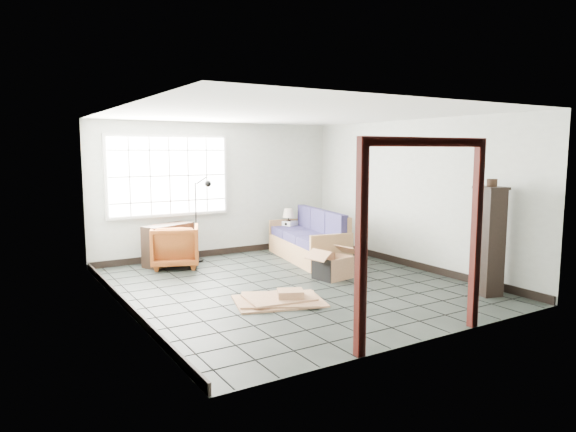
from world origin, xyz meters
TOP-DOWN VIEW (x-y plane):
  - ground at (0.00, 0.00)m, footprint 5.50×5.50m
  - room_shell at (0.00, 0.03)m, footprint 5.02×5.52m
  - window_panel at (-1.00, 2.70)m, footprint 2.32×0.08m
  - doorway_trim at (0.00, -2.70)m, footprint 1.80×0.08m
  - futon_sofa at (1.32, 1.43)m, footprint 1.16×2.24m
  - armchair at (-1.10, 2.14)m, footprint 1.02×1.00m
  - side_table at (1.37, 2.38)m, footprint 0.48×0.48m
  - table_lamp at (1.39, 2.37)m, footprint 0.29×0.29m
  - projector at (1.44, 2.39)m, footprint 0.34×0.31m
  - floor_lamp at (-0.49, 2.38)m, footprint 0.48×0.31m
  - console_shelf at (-1.15, 2.40)m, footprint 1.02×0.73m
  - tall_shelf at (2.15, -1.89)m, footprint 0.43×0.50m
  - pot at (2.15, -1.90)m, footprint 0.17×0.17m
  - open_box at (0.81, 0.02)m, footprint 0.95×0.58m
  - cardboard_pile at (-0.59, -0.69)m, footprint 1.38×1.16m

SIDE VIEW (x-z plane):
  - ground at x=0.00m, z-range 0.00..0.00m
  - cardboard_pile at x=-0.59m, z-range -0.04..0.13m
  - open_box at x=0.81m, z-range -0.07..0.43m
  - futon_sofa at x=1.32m, z-range -0.13..0.82m
  - console_shelf at x=-1.15m, z-range 0.00..0.74m
  - armchair at x=-1.10m, z-range 0.00..0.83m
  - side_table at x=1.37m, z-range 0.17..0.69m
  - projector at x=1.44m, z-range 0.52..0.62m
  - table_lamp at x=1.39m, z-range 0.59..0.95m
  - tall_shelf at x=2.15m, z-range 0.01..1.57m
  - floor_lamp at x=-0.49m, z-range 0.05..1.63m
  - doorway_trim at x=0.00m, z-range 0.28..2.48m
  - window_panel at x=-1.00m, z-range 0.84..2.36m
  - pot at x=2.15m, z-range 1.56..1.67m
  - room_shell at x=0.00m, z-range 0.37..2.98m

